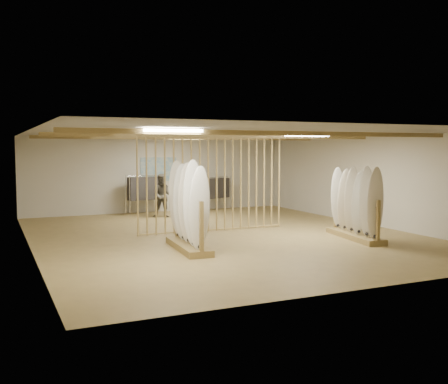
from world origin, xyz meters
name	(u,v)px	position (x,y,z in m)	size (l,w,h in m)	color
floor	(224,235)	(0.00, 0.00, 0.00)	(12.00, 12.00, 0.00)	#9E844C
ceiling	(224,133)	(0.00, 0.00, 2.80)	(12.00, 12.00, 0.00)	gray
wall_back	(158,175)	(0.00, 6.00, 1.40)	(12.00, 12.00, 0.00)	beige
wall_front	(371,207)	(0.00, -6.00, 1.40)	(12.00, 12.00, 0.00)	beige
wall_left	(29,191)	(-5.00, 0.00, 1.40)	(12.00, 12.00, 0.00)	beige
wall_right	(370,180)	(5.00, 0.00, 1.40)	(12.00, 12.00, 0.00)	beige
ceiling_slats	(224,136)	(0.00, 0.00, 2.72)	(9.50, 6.12, 0.10)	olive
light_panels	(224,135)	(0.00, 0.00, 2.74)	(1.20, 0.35, 0.06)	white
bamboo_partition	(213,183)	(0.00, 0.80, 1.40)	(4.45, 0.05, 2.78)	tan
poster	(159,169)	(0.00, 5.98, 1.60)	(1.40, 0.03, 0.90)	teal
rack_left	(188,220)	(-1.60, -1.49, 0.71)	(0.75, 2.22, 2.08)	olive
rack_right	(355,214)	(2.96, -1.89, 0.65)	(0.89, 2.39, 1.89)	olive
clothing_rack_a	(145,188)	(-0.69, 5.40, 0.94)	(1.34, 0.52, 1.45)	silver
clothing_rack_b	(216,188)	(2.12, 5.40, 0.86)	(1.19, 0.70, 1.33)	silver
shopper_a	(192,197)	(-0.05, 2.32, 0.87)	(0.63, 0.43, 1.73)	#2B2A32
shopper_b	(163,193)	(-0.36, 4.30, 0.86)	(0.83, 0.65, 1.72)	#38342B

